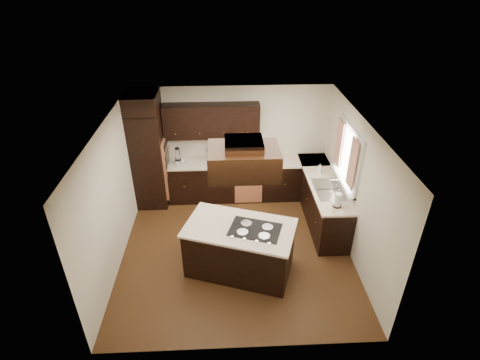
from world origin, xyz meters
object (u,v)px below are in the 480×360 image
Objects in this scene: range_hood at (244,161)px; island at (240,249)px; oven_column at (149,159)px; spice_rack at (216,155)px.

island is at bearing 161.56° from range_hood.
oven_column is 1.42m from spice_rack.
island is at bearing -61.01° from spice_rack.
island is 2.43m from spice_rack.
oven_column is at bearing -157.76° from spice_rack.
range_hood is at bearing 0.31° from island.
island is 1.65× the size of range_hood.
island is (1.82, -2.24, -0.62)m from oven_column.
island is at bearing -50.91° from oven_column.
spice_rack is at bearing 101.15° from range_hood.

